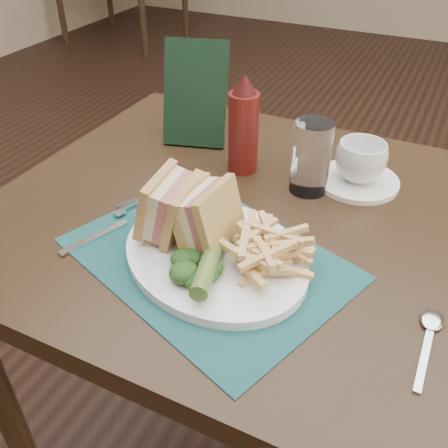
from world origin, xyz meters
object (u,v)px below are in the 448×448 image
table_main (253,357)px  saucer (357,181)px  drinking_glass (311,157)px  coffee_cup (361,161)px  check_presenter (195,94)px  plate (215,255)px  sandwich_half_a (155,202)px  ketchup_bottle (244,124)px  sandwich_half_b (195,211)px  placemat (208,258)px

table_main → saucer: bearing=53.3°
saucer → table_main: bearing=-126.7°
drinking_glass → coffee_cup: bearing=39.0°
check_presenter → drinking_glass: bearing=-33.7°
plate → drinking_glass: size_ratio=2.31×
plate → sandwich_half_a: bearing=-160.2°
plate → saucer: size_ratio=2.00×
table_main → saucer: (0.12, 0.16, 0.38)m
coffee_cup → check_presenter: size_ratio=0.43×
ketchup_bottle → sandwich_half_b: bearing=-81.8°
sandwich_half_b → check_presenter: check_presenter is taller
plate → sandwich_half_b: 0.07m
sandwich_half_b → coffee_cup: (0.17, 0.29, -0.02)m
sandwich_half_a → saucer: bearing=45.0°
plate → coffee_cup: size_ratio=3.32×
placemat → check_presenter: check_presenter is taller
plate → sandwich_half_b: bearing=-177.6°
drinking_glass → check_presenter: 0.29m
ketchup_bottle → check_presenter: (-0.14, 0.07, 0.01)m
placemat → saucer: 0.34m
coffee_cup → drinking_glass: drinking_glass is taller
sandwich_half_b → drinking_glass: (0.10, 0.23, -0.00)m
sandwich_half_b → coffee_cup: sandwich_half_b is taller
sandwich_half_a → ketchup_bottle: ketchup_bottle is taller
drinking_glass → check_presenter: check_presenter is taller
sandwich_half_a → drinking_glass: drinking_glass is taller
placemat → plate: size_ratio=1.32×
sandwich_half_a → check_presenter: (-0.11, 0.33, 0.03)m
coffee_cup → ketchup_bottle: (-0.21, -0.04, 0.05)m
plate → coffee_cup: bearing=91.2°
coffee_cup → drinking_glass: (-0.07, -0.06, 0.02)m
check_presenter → sandwich_half_b: bearing=-77.4°
plate → sandwich_half_b: sandwich_half_b is taller
placemat → sandwich_half_b: bearing=147.8°
drinking_glass → check_presenter: (-0.27, 0.09, 0.04)m
coffee_cup → check_presenter: bearing=175.6°
placemat → plate: (0.01, 0.00, 0.01)m
drinking_glass → plate: bearing=-103.6°
placemat → check_presenter: 0.40m
sandwich_half_a → saucer: (0.24, 0.30, -0.06)m
coffee_cup → drinking_glass: bearing=-141.0°
ketchup_bottle → check_presenter: check_presenter is taller
table_main → sandwich_half_b: 0.46m
plate → coffee_cup: (0.13, 0.31, 0.04)m
placemat → check_presenter: size_ratio=1.91×
saucer → coffee_cup: 0.04m
saucer → check_presenter: check_presenter is taller
plate → sandwich_half_a: size_ratio=3.02×
table_main → sandwich_half_a: bearing=-130.3°
table_main → sandwich_half_b: bearing=-111.8°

